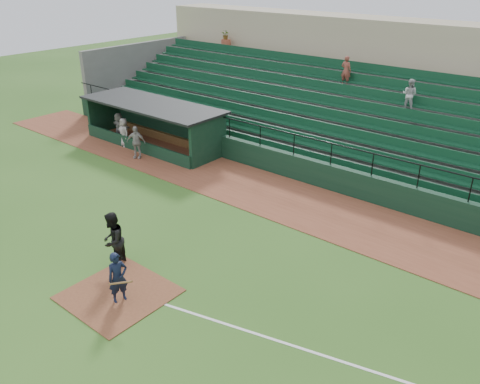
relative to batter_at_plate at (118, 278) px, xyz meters
The scene contains 11 objects.
ground 1.46m from the batter_at_plate, 104.43° to the left, with size 90.00×90.00×0.00m, color #325D1E.
warning_track 9.20m from the batter_at_plate, 91.86° to the left, with size 40.00×4.00×0.03m, color brown.
home_plate_dirt 0.90m from the batter_at_plate, 152.22° to the left, with size 3.00×3.00×0.03m, color brown.
foul_line 8.10m from the batter_at_plate, 17.01° to the left, with size 18.00×0.09×0.01m, color white.
stadium_structure 17.68m from the batter_at_plate, 90.97° to the left, with size 38.00×13.08×6.40m.
dugout 14.70m from the batter_at_plate, 133.16° to the left, with size 8.90×3.20×2.42m.
batter_at_plate is the anchor object (origin of this frame).
umpire 2.01m from the batter_at_plate, 146.58° to the left, with size 0.98×0.77×2.03m, color black.
dugout_player_a 12.32m from the batter_at_plate, 137.88° to the left, with size 1.02×0.43×1.74m, color #A09A96.
dugout_player_b 14.31m from the batter_at_plate, 140.86° to the left, with size 0.80×0.52×1.63m, color #A8A29D.
dugout_player_c 15.37m from the batter_at_plate, 141.92° to the left, with size 1.53×0.49×1.65m, color gray.
Camera 1 is at (11.03, -8.35, 9.51)m, focal length 36.92 mm.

